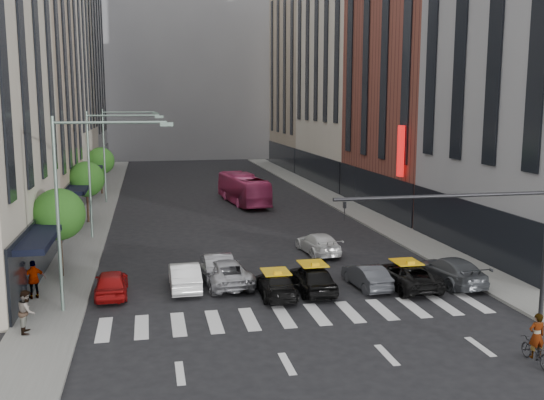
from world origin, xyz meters
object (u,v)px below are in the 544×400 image
motorcycle (536,352)px  streetlamp_far (114,143)px  car_white_front (184,276)px  taxi_left (276,284)px  taxi_center (312,278)px  pedestrian_near (27,311)px  bus (243,189)px  streetlamp_near (78,188)px  car_red (111,283)px  streetlamp_mid (103,157)px  pedestrian_far (34,279)px

motorcycle → streetlamp_far: bearing=-65.2°
car_white_front → taxi_left: (4.48, -2.12, -0.09)m
taxi_center → pedestrian_near: pedestrian_near is taller
streetlamp_far → pedestrian_near: bearing=-93.4°
streetlamp_far → motorcycle: bearing=-67.4°
bus → pedestrian_near: bearing=58.2°
streetlamp_near → car_red: streetlamp_near is taller
streetlamp_far → pedestrian_near: size_ratio=4.89×
taxi_left → streetlamp_mid: bearing=-57.5°
car_red → taxi_left: 8.36m
car_red → pedestrian_far: bearing=0.7°
streetlamp_far → taxi_left: streetlamp_far is taller
streetlamp_far → pedestrian_near: 34.95m
taxi_left → pedestrian_near: size_ratio=2.35×
streetlamp_near → pedestrian_near: streetlamp_near is taller
car_red → motorcycle: 19.84m
streetlamp_far → taxi_center: 33.57m
streetlamp_near → car_red: size_ratio=2.24×
motorcycle → car_red: bearing=-33.7°
taxi_center → pedestrian_far: bearing=-6.0°
taxi_left → taxi_center: (2.01, 0.28, 0.12)m
motorcycle → streetlamp_mid: bearing=-53.7°
taxi_center → car_white_front: bearing=-16.4°
taxi_left → pedestrian_near: (-11.37, -3.10, 0.44)m
taxi_left → pedestrian_near: 11.79m
motorcycle → pedestrian_far: size_ratio=0.95×
car_white_front → bus: bus is taller
pedestrian_near → streetlamp_mid: bearing=-9.9°
streetlamp_mid → taxi_left: streetlamp_mid is taller
taxi_left → motorcycle: taxi_left is taller
streetlamp_near → bus: bearing=67.3°
car_red → car_white_front: 3.74m
taxi_left → bus: bus is taller
streetlamp_far → car_white_front: streetlamp_far is taller
motorcycle → pedestrian_far: 22.89m
taxi_left → pedestrian_far: bearing=-6.3°
taxi_center → motorcycle: 11.79m
taxi_center → pedestrian_far: 13.95m
car_red → pedestrian_near: size_ratio=2.18×
car_white_front → pedestrian_far: bearing=3.3°
streetlamp_mid → car_red: size_ratio=2.24×
streetlamp_far → bus: (12.17, -2.87, -4.46)m
bus → pedestrian_near: size_ratio=5.65×
streetlamp_near → streetlamp_mid: (0.00, 16.00, 0.00)m
motorcycle → streetlamp_near: bearing=-26.4°
car_white_front → bus: size_ratio=0.42×
pedestrian_near → streetlamp_near: bearing=-42.4°
motorcycle → pedestrian_near: (-19.24, 6.84, 0.59)m
streetlamp_far → car_white_front: bearing=-80.6°
streetlamp_far → bus: size_ratio=0.87×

